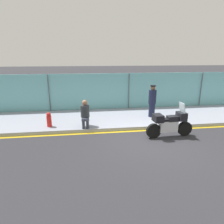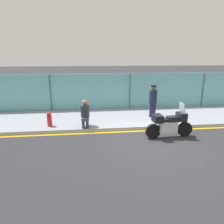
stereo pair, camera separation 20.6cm
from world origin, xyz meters
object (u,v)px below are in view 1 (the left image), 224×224
object	(u,v)px
motorcycle	(169,124)
fire_hydrant	(49,120)
officer_standing	(152,101)
person_seated_on_curb	(85,112)

from	to	relation	value
motorcycle	fire_hydrant	world-z (taller)	motorcycle
officer_standing	fire_hydrant	distance (m)	5.42
officer_standing	fire_hydrant	world-z (taller)	officer_standing
person_seated_on_curb	fire_hydrant	bearing A→B (deg)	173.93
motorcycle	officer_standing	xyz separation A→B (m)	(0.05, 2.48, 0.44)
motorcycle	fire_hydrant	distance (m)	5.50
officer_standing	fire_hydrant	xyz separation A→B (m)	(-5.32, -0.90, -0.54)
motorcycle	officer_standing	distance (m)	2.52
motorcycle	person_seated_on_curb	bearing A→B (deg)	154.75
motorcycle	person_seated_on_curb	distance (m)	3.84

